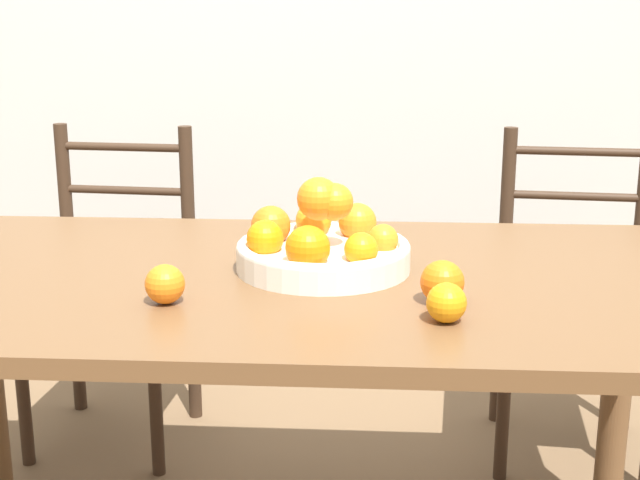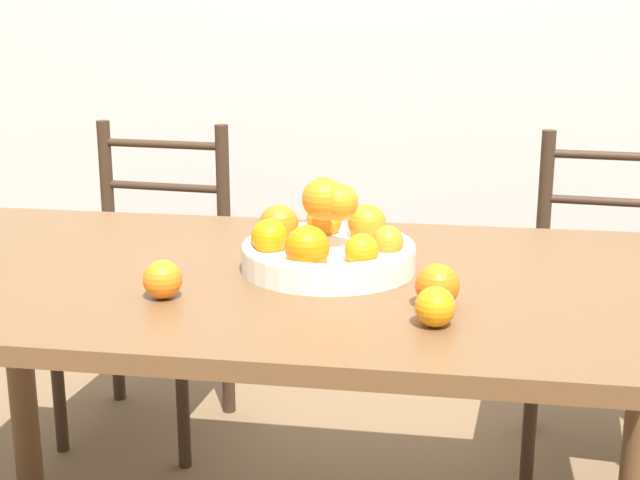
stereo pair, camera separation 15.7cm
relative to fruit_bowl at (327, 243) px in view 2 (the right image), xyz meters
name	(u,v)px [view 2 (the right image)]	position (x,y,z in m)	size (l,w,h in m)	color
dining_table	(282,320)	(-0.08, -0.04, -0.15)	(1.69, 0.88, 0.75)	brown
fruit_bowl	(327,243)	(0.00, 0.00, 0.00)	(0.34, 0.34, 0.18)	silver
orange_loose_0	(435,307)	(0.22, -0.29, -0.02)	(0.07, 0.07, 0.07)	orange
orange_loose_1	(163,279)	(-0.26, -0.22, -0.02)	(0.07, 0.07, 0.07)	orange
orange_loose_2	(437,286)	(0.22, -0.19, -0.01)	(0.08, 0.08, 0.08)	orange
chair_left	(148,284)	(-0.65, 0.74, -0.35)	(0.45, 0.43, 0.91)	#382619
chair_right	(610,307)	(0.66, 0.74, -0.35)	(0.46, 0.44, 0.91)	#382619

